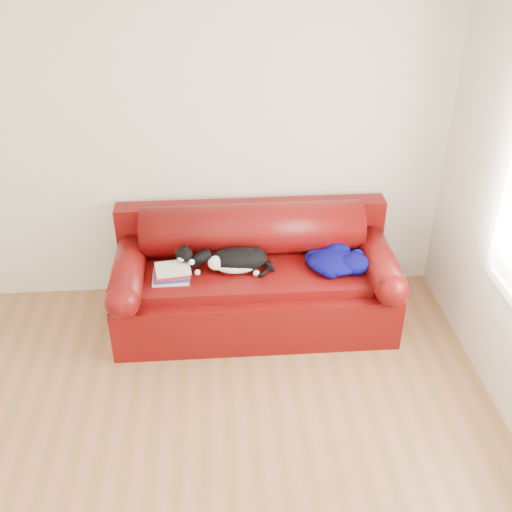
{
  "coord_description": "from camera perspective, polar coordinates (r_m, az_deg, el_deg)",
  "views": [
    {
      "loc": [
        0.45,
        -2.27,
        2.95
      ],
      "look_at": [
        0.72,
        1.35,
        0.68
      ],
      "focal_mm": 42.0,
      "sensor_mm": 36.0,
      "label": 1
    }
  ],
  "objects": [
    {
      "name": "cat",
      "position": [
        4.41,
        -1.8,
        -0.44
      ],
      "size": [
        0.62,
        0.27,
        0.22
      ],
      "rotation": [
        0.0,
        0.0,
        0.08
      ],
      "color": "black",
      "rests_on": "sofa_base"
    },
    {
      "name": "room_shell",
      "position": [
        2.64,
        -10.73,
        2.29
      ],
      "size": [
        4.52,
        4.02,
        2.61
      ],
      "color": "beige",
      "rests_on": "ground"
    },
    {
      "name": "sofa_back",
      "position": [
        4.68,
        -0.35,
        1.05
      ],
      "size": [
        2.1,
        1.01,
        0.88
      ],
      "color": "#370902",
      "rests_on": "ground"
    },
    {
      "name": "book_stack",
      "position": [
        4.38,
        -8.01,
        -1.63
      ],
      "size": [
        0.27,
        0.23,
        0.1
      ],
      "rotation": [
        0.0,
        0.0,
        0.09
      ],
      "color": "beige",
      "rests_on": "sofa_base"
    },
    {
      "name": "sofa_base",
      "position": [
        4.65,
        -0.13,
        -3.71
      ],
      "size": [
        2.1,
        0.9,
        0.5
      ],
      "color": "#370902",
      "rests_on": "ground"
    },
    {
      "name": "blanket",
      "position": [
        4.49,
        7.65,
        -0.41
      ],
      "size": [
        0.48,
        0.4,
        0.15
      ],
      "rotation": [
        0.0,
        0.0,
        -0.06
      ],
      "color": "#02044B",
      "rests_on": "sofa_base"
    },
    {
      "name": "ground",
      "position": [
        3.75,
        -10.07,
        -20.61
      ],
      "size": [
        4.5,
        4.5,
        0.0
      ],
      "primitive_type": "plane",
      "color": "brown",
      "rests_on": "ground"
    }
  ]
}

